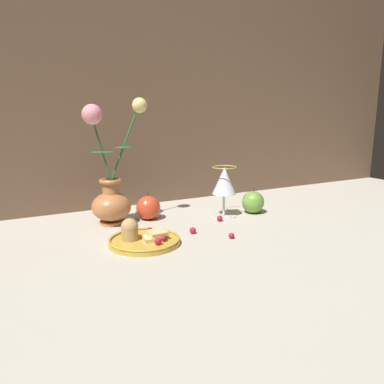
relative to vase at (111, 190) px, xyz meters
The scene contains 10 objects.
ground_plane 0.26m from the vase, 35.02° to the right, with size 2.40×2.40×0.00m, color #B7B2A3.
wall_back 0.57m from the vase, 46.95° to the left, with size 2.40×0.04×1.20m, color brown.
vase is the anchor object (origin of this frame).
plate_with_pastries 0.22m from the vase, 84.55° to the right, with size 0.18×0.18×0.07m.
wine_glass 0.35m from the vase, 12.78° to the right, with size 0.08×0.08×0.16m.
apple_beside_vase 0.13m from the vase, ahead, with size 0.07×0.07×0.09m.
apple_near_glass 0.46m from the vase, 11.72° to the right, with size 0.07×0.07×0.09m.
berry_near_plate 0.34m from the vase, 22.65° to the right, with size 0.02×0.02×0.02m, color #AD192D.
berry_front_center 0.38m from the vase, 48.78° to the right, with size 0.02×0.02×0.02m, color #AD192D.
berry_by_glass_stem 0.27m from the vase, 48.55° to the right, with size 0.02×0.02×0.02m, color #AD192D.
Camera 1 is at (-0.48, -0.92, 0.32)m, focal length 35.00 mm.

